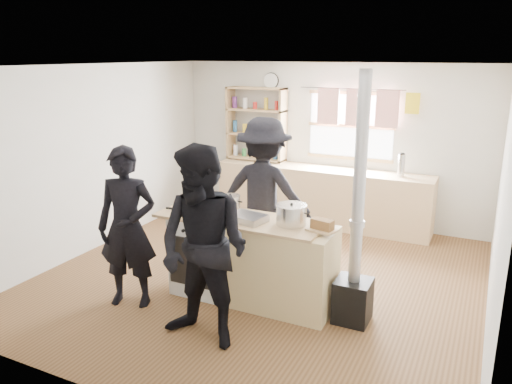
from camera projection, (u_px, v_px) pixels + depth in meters
ground at (261, 277)px, 6.07m from camera, size 5.00×5.00×0.01m
back_counter at (321, 196)px, 7.88m from camera, size 3.40×0.55×0.90m
shelving_unit at (256, 124)px, 8.20m from camera, size 1.00×0.28×1.20m
thermos at (401, 165)px, 7.21m from camera, size 0.10×0.10×0.33m
cooking_island at (252, 260)px, 5.41m from camera, size 1.97×0.64×0.93m
skillet_greens at (192, 210)px, 5.50m from camera, size 0.30×0.30×0.05m
roast_tray at (247, 217)px, 5.23m from camera, size 0.42×0.34×0.07m
stockpot_stove at (230, 202)px, 5.61m from camera, size 0.23×0.23×0.18m
stockpot_counter at (291, 215)px, 5.10m from camera, size 0.32×0.32×0.24m
bread_board at (322, 226)px, 4.93m from camera, size 0.32×0.26×0.12m
flue_heater at (355, 260)px, 4.92m from camera, size 0.35×0.35×2.50m
person_near_left at (127, 228)px, 5.23m from camera, size 0.73×0.60×1.73m
person_near_right at (204, 248)px, 4.48m from camera, size 0.97×0.79×1.88m
person_far at (264, 193)px, 6.21m from camera, size 1.27×0.78×1.89m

